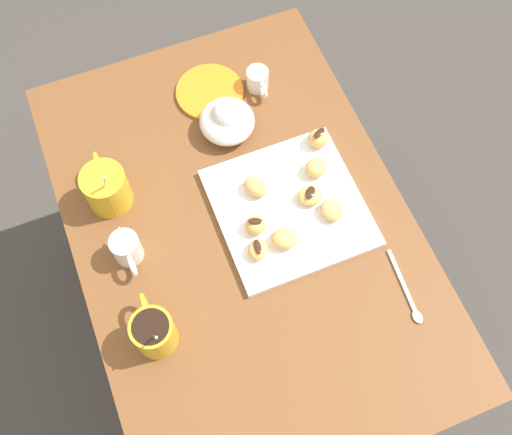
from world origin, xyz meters
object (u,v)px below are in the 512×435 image
at_px(pastry_plate_square, 289,208).
at_px(beignet_1, 332,210).
at_px(beignet_2, 318,138).
at_px(beignet_4, 316,168).
at_px(beignet_6, 256,187).
at_px(cream_pitcher_white, 127,248).
at_px(coffee_mug_mustard_left, 154,331).
at_px(chocolate_sauce_pitcher, 258,79).
at_px(dining_table, 243,250).
at_px(saucer_orange_left, 210,92).
at_px(beignet_0, 285,238).
at_px(beignet_5, 311,198).
at_px(beignet_7, 258,250).
at_px(ice_cream_bowl, 227,120).
at_px(coffee_mug_mustard_right, 106,187).
at_px(beignet_3, 255,225).

height_order(pastry_plate_square, beignet_1, beignet_1).
xyz_separation_m(beignet_2, beignet_4, (-0.07, 0.04, -0.00)).
bearing_deg(beignet_6, cream_pitcher_white, 97.09).
bearing_deg(cream_pitcher_white, coffee_mug_mustard_left, -179.94).
xyz_separation_m(chocolate_sauce_pitcher, beignet_6, (-0.27, 0.11, 0.00)).
height_order(dining_table, beignet_6, beignet_6).
bearing_deg(beignet_4, cream_pitcher_white, 94.09).
distance_m(cream_pitcher_white, saucer_orange_left, 0.44).
distance_m(beignet_0, beignet_4, 0.18).
distance_m(dining_table, chocolate_sauce_pitcher, 0.40).
bearing_deg(cream_pitcher_white, beignet_0, -107.39).
relative_size(beignet_5, beignet_7, 1.11).
height_order(dining_table, ice_cream_bowl, ice_cream_bowl).
distance_m(beignet_6, beignet_7, 0.14).
xyz_separation_m(chocolate_sauce_pitcher, beignet_0, (-0.40, 0.10, 0.00)).
distance_m(pastry_plate_square, beignet_0, 0.09).
distance_m(saucer_orange_left, beignet_2, 0.29).
distance_m(coffee_mug_mustard_right, beignet_2, 0.47).
distance_m(coffee_mug_mustard_left, cream_pitcher_white, 0.19).
distance_m(beignet_5, beignet_6, 0.12).
distance_m(ice_cream_bowl, beignet_4, 0.23).
distance_m(dining_table, beignet_5, 0.23).
relative_size(coffee_mug_mustard_right, beignet_3, 3.58).
bearing_deg(beignet_7, beignet_6, -20.13).
distance_m(ice_cream_bowl, beignet_2, 0.21).
distance_m(chocolate_sauce_pitcher, beignet_2, 0.21).
height_order(coffee_mug_mustard_right, saucer_orange_left, coffee_mug_mustard_right).
relative_size(cream_pitcher_white, beignet_7, 2.22).
relative_size(beignet_3, beignet_7, 0.90).
bearing_deg(beignet_4, beignet_7, 124.46).
xyz_separation_m(beignet_0, beignet_7, (-0.00, 0.06, -0.00)).
bearing_deg(saucer_orange_left, beignet_2, -142.46).
distance_m(cream_pitcher_white, beignet_7, 0.27).
bearing_deg(beignet_1, beignet_4, -5.73).
relative_size(beignet_3, beignet_4, 0.84).
relative_size(beignet_0, beignet_1, 1.08).
distance_m(coffee_mug_mustard_left, saucer_orange_left, 0.60).
relative_size(ice_cream_bowl, beignet_7, 2.66).
bearing_deg(coffee_mug_mustard_right, beignet_1, -116.92).
relative_size(coffee_mug_mustard_left, saucer_orange_left, 0.93).
distance_m(chocolate_sauce_pitcher, beignet_7, 0.43).
relative_size(coffee_mug_mustard_left, coffee_mug_mustard_right, 0.97).
relative_size(saucer_orange_left, beignet_5, 3.06).
distance_m(coffee_mug_mustard_left, beignet_3, 0.30).
bearing_deg(cream_pitcher_white, beignet_1, -99.76).
xyz_separation_m(ice_cream_bowl, beignet_2, (-0.12, -0.17, -0.00)).
bearing_deg(beignet_7, saucer_orange_left, -6.34).
relative_size(cream_pitcher_white, beignet_5, 1.99).
bearing_deg(cream_pitcher_white, ice_cream_bowl, -54.22).
bearing_deg(beignet_1, ice_cream_bowl, 23.80).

